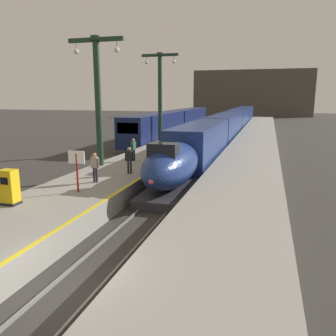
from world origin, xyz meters
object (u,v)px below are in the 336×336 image
Objects in this scene: passenger_near_edge at (133,148)px; passenger_mid_platform at (129,158)px; station_column_mid at (98,89)px; passenger_far_waiting at (95,165)px; regional_train_adjacent at (175,122)px; highspeed_train_main at (231,123)px; rolling_suitcase at (157,158)px; departure_info_board at (77,163)px; station_column_far at (160,89)px; ticket_machine_yellow at (9,188)px.

passenger_mid_platform is at bearing -71.26° from passenger_near_edge.
station_column_mid is 5.17× the size of passenger_far_waiting.
passenger_far_waiting is at bearing -82.63° from regional_train_adjacent.
highspeed_train_main is 28.95m from rolling_suitcase.
passenger_far_waiting is 0.80× the size of departure_info_board.
rolling_suitcase is (-2.44, -28.84, -0.61)m from highspeed_train_main.
passenger_near_edge is 1.97m from rolling_suitcase.
regional_train_adjacent is 3.92× the size of station_column_far.
ticket_machine_yellow is at bearing -104.91° from rolling_suitcase.
passenger_mid_platform is (-2.83, -33.17, 0.07)m from highspeed_train_main.
passenger_mid_platform reaches higher than rolling_suitcase.
regional_train_adjacent is 17.26× the size of departure_info_board.
passenger_near_edge is 1.00× the size of passenger_far_waiting.
highspeed_train_main is 38.03m from departure_info_board.
passenger_near_edge is at bearing 93.64° from passenger_far_waiting.
ticket_machine_yellow is 0.75× the size of departure_info_board.
station_column_mid is 5.46× the size of ticket_machine_yellow.
passenger_near_edge is at bearing -98.44° from highspeed_train_main.
departure_info_board is at bearing -100.70° from passenger_mid_platform.
passenger_near_edge reaches higher than ticket_machine_yellow.
regional_train_adjacent is 33.16m from passenger_far_waiting.
passenger_far_waiting is at bearing -101.54° from rolling_suitcase.
station_column_far is at bearing 96.01° from departure_info_board.
passenger_near_edge and passenger_mid_platform have the same top height.
departure_info_board is at bearing -71.92° from station_column_mid.
ticket_machine_yellow is at bearing -109.57° from passenger_far_waiting.
highspeed_train_main is at bearing 19.42° from regional_train_adjacent.
passenger_far_waiting is 5.09m from ticket_machine_yellow.
passenger_far_waiting reaches higher than rolling_suitcase.
regional_train_adjacent is 22.87× the size of ticket_machine_yellow.
passenger_far_waiting is at bearing 93.69° from departure_info_board.
highspeed_train_main reaches higher than ticket_machine_yellow.
station_column_mid reaches higher than rolling_suitcase.
station_column_far is 13.36m from rolling_suitcase.
rolling_suitcase is 0.61× the size of ticket_machine_yellow.
highspeed_train_main is 77.47× the size of rolling_suitcase.
rolling_suitcase is (5.66, -25.99, -0.77)m from regional_train_adjacent.
departure_info_board is at bearing -86.31° from passenger_far_waiting.
regional_train_adjacent is 37.27× the size of rolling_suitcase.
station_column_mid is at bearing -100.73° from highspeed_train_main.
station_column_far is (0.00, 14.07, 0.31)m from station_column_mid.
station_column_mid is at bearing 92.14° from ticket_machine_yellow.
regional_train_adjacent is at bearing 102.29° from rolling_suitcase.
regional_train_adjacent is 21.66× the size of passenger_near_edge.
regional_train_adjacent reaches higher than departure_info_board.
ticket_machine_yellow is at bearing -96.20° from passenger_near_edge.
passenger_far_waiting is 1.06× the size of ticket_machine_yellow.
station_column_mid reaches higher than passenger_near_edge.
highspeed_train_main is 45.02× the size of passenger_near_edge.
departure_info_board reaches higher than passenger_near_edge.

